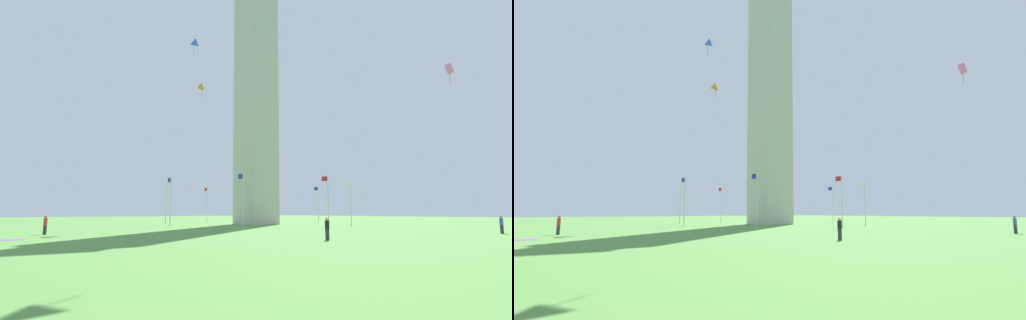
# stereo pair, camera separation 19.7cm
# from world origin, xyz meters

# --- Properties ---
(ground_plane) EXTENTS (260.00, 260.00, 0.00)m
(ground_plane) POSITION_xyz_m (0.00, 0.00, 0.00)
(ground_plane) COLOR #548C3D
(obelisk_monument) EXTENTS (5.57, 5.57, 50.65)m
(obelisk_monument) POSITION_xyz_m (0.00, 0.00, 25.32)
(obelisk_monument) COLOR #B7B2A8
(obelisk_monument) RESTS_ON ground
(flagpole_n) EXTENTS (1.12, 0.14, 7.01)m
(flagpole_n) POSITION_xyz_m (15.63, 0.00, 3.88)
(flagpole_n) COLOR silver
(flagpole_n) RESTS_ON ground
(flagpole_ne) EXTENTS (1.12, 0.14, 7.01)m
(flagpole_ne) POSITION_xyz_m (11.07, 11.00, 3.88)
(flagpole_ne) COLOR silver
(flagpole_ne) RESTS_ON ground
(flagpole_e) EXTENTS (1.12, 0.14, 7.01)m
(flagpole_e) POSITION_xyz_m (0.07, 15.56, 3.88)
(flagpole_e) COLOR silver
(flagpole_e) RESTS_ON ground
(flagpole_se) EXTENTS (1.12, 0.14, 7.01)m
(flagpole_se) POSITION_xyz_m (-10.94, 11.00, 3.88)
(flagpole_se) COLOR silver
(flagpole_se) RESTS_ON ground
(flagpole_s) EXTENTS (1.12, 0.14, 7.01)m
(flagpole_s) POSITION_xyz_m (-15.49, 0.00, 3.88)
(flagpole_s) COLOR silver
(flagpole_s) RESTS_ON ground
(flagpole_sw) EXTENTS (1.12, 0.14, 7.01)m
(flagpole_sw) POSITION_xyz_m (-10.94, -11.00, 3.88)
(flagpole_sw) COLOR silver
(flagpole_sw) RESTS_ON ground
(flagpole_w) EXTENTS (1.12, 0.14, 7.01)m
(flagpole_w) POSITION_xyz_m (0.07, -15.56, 3.88)
(flagpole_w) COLOR silver
(flagpole_w) RESTS_ON ground
(flagpole_nw) EXTENTS (1.12, 0.14, 7.01)m
(flagpole_nw) POSITION_xyz_m (11.07, -11.00, 3.88)
(flagpole_nw) COLOR silver
(flagpole_nw) RESTS_ON ground
(person_blue_shirt) EXTENTS (0.32, 0.32, 1.67)m
(person_blue_shirt) POSITION_xyz_m (-35.71, -0.75, 0.83)
(person_blue_shirt) COLOR #2D2D38
(person_blue_shirt) RESTS_ON ground
(person_red_shirt) EXTENTS (0.32, 0.32, 1.72)m
(person_red_shirt) POSITION_xyz_m (-10.67, 32.86, 0.85)
(person_red_shirt) COLOR #2D2D38
(person_red_shirt) RESTS_ON ground
(person_black_shirt) EXTENTS (0.32, 0.32, 1.64)m
(person_black_shirt) POSITION_xyz_m (-30.76, 18.25, 0.82)
(person_black_shirt) COLOR #2D2D38
(person_black_shirt) RESTS_ON ground
(kite_cyan_diamond) EXTENTS (1.62, 1.63, 1.97)m
(kite_cyan_diamond) POSITION_xyz_m (-10.42, 8.48, 28.29)
(kite_cyan_diamond) COLOR #33C6D1
(kite_blue_delta) EXTENTS (2.17, 2.16, 2.86)m
(kite_blue_delta) POSITION_xyz_m (1.85, 11.44, 29.05)
(kite_blue_delta) COLOR blue
(kite_pink_box) EXTENTS (0.80, 0.73, 1.75)m
(kite_pink_box) POSITION_xyz_m (-35.14, 6.58, 14.44)
(kite_pink_box) COLOR pink
(kite_orange_delta) EXTENTS (1.27, 1.44, 1.86)m
(kite_orange_delta) POSITION_xyz_m (-11.75, 17.73, 16.55)
(kite_orange_delta) COLOR orange
(picnic_blanket_near_first_person) EXTENTS (1.73, 2.04, 0.01)m
(picnic_blanket_near_first_person) POSITION_xyz_m (-16.12, 35.99, 0.01)
(picnic_blanket_near_first_person) COLOR purple
(picnic_blanket_near_first_person) RESTS_ON ground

